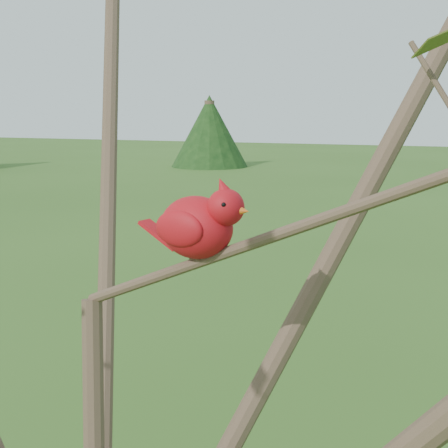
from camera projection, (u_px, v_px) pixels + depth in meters
name	position (u px, v px, depth m)	size (l,w,h in m)	color
crabapple_tree	(85.00, 211.00, 0.97)	(2.35, 2.05, 2.95)	#463626
cardinal	(200.00, 224.00, 1.03)	(0.20, 0.11, 0.14)	red
distant_trees	(441.00, 129.00, 23.47)	(37.25, 13.74, 3.36)	#463626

